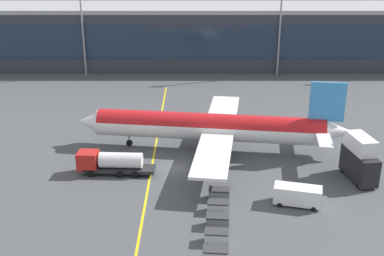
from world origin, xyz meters
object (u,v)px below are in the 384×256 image
Objects in this scene: baggage_cart_2 at (217,221)px; baggage_cart_4 at (219,194)px; main_airliner at (211,127)px; baggage_cart_3 at (218,206)px; catering_lift at (359,159)px; baggage_cart_1 at (216,236)px; fuel_tanker at (111,162)px; baggage_cart_0 at (215,254)px; lavatory_truck at (296,195)px.

baggage_cart_4 is (0.52, 6.38, 0.00)m from baggage_cart_2.
main_airliner is 19.01m from baggage_cart_3.
catering_lift reaches higher than baggage_cart_4.
baggage_cart_1 is 9.60m from baggage_cart_4.
fuel_tanker is at bearing -150.15° from main_airliner.
baggage_cart_0 and baggage_cart_1 have the same top height.
fuel_tanker is 22.01m from baggage_cart_1.
lavatory_truck is 15.50m from baggage_cart_0.
baggage_cart_0 is at bearing -138.16° from catering_lift.
main_airliner reaches higher than baggage_cart_2.
main_airliner is 22.16m from baggage_cart_2.
catering_lift is at bearing 35.11° from lavatory_truck.
lavatory_truck is at bearing 10.28° from baggage_cart_3.
catering_lift is 1.15× the size of lavatory_truck.
baggage_cart_0 and baggage_cart_4 have the same top height.
fuel_tanker is 3.94× the size of baggage_cart_3.
catering_lift is 23.32m from baggage_cart_2.
baggage_cart_1 is (0.26, 3.19, 0.00)m from baggage_cart_0.
catering_lift is 2.56× the size of baggage_cart_2.
baggage_cart_4 is (-9.51, 1.42, -0.64)m from lavatory_truck.
fuel_tanker is 19.86m from baggage_cart_2.
lavatory_truck reaches higher than baggage_cart_0.
baggage_cart_2 is (0.52, 6.38, 0.00)m from baggage_cart_0.
baggage_cart_2 is (0.26, 3.19, 0.00)m from baggage_cart_1.
baggage_cart_1 is 1.00× the size of baggage_cart_4.
lavatory_truck reaches higher than baggage_cart_1.
fuel_tanker reaches higher than lavatory_truck.
baggage_cart_0 is at bearing -132.91° from lavatory_truck.
baggage_cart_4 is (-19.40, -5.54, -2.28)m from catering_lift.
baggage_cart_1 is at bearing -143.18° from catering_lift.
lavatory_truck is 9.94m from baggage_cart_3.
fuel_tanker is 18.02m from baggage_cart_3.
main_airliner is at bearing 91.86° from baggage_cart_4.
catering_lift reaches higher than baggage_cart_0.
baggage_cart_3 is (-9.76, -1.77, -0.64)m from lavatory_truck.
main_airliner is 15.63× the size of baggage_cart_3.
baggage_cart_4 is at bearing 85.35° from baggage_cart_3.
main_airliner is 15.63× the size of baggage_cart_2.
baggage_cart_4 is at bearing -26.19° from fuel_tanker.
fuel_tanker is 1.54× the size of catering_lift.
baggage_cart_3 is (0.26, 3.19, 0.00)m from baggage_cart_2.
fuel_tanker is at bearing 144.28° from baggage_cart_3.
baggage_cart_2 and baggage_cart_3 have the same top height.
baggage_cart_1 is at bearing 85.35° from baggage_cart_0.
main_airliner reaches higher than lavatory_truck.
catering_lift reaches higher than baggage_cart_2.
baggage_cart_1 and baggage_cart_3 have the same top height.
baggage_cart_0 is 3.20m from baggage_cart_1.
baggage_cart_1 is (14.09, -16.88, -0.96)m from fuel_tanker.
baggage_cart_3 is at bearing 85.35° from baggage_cart_1.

